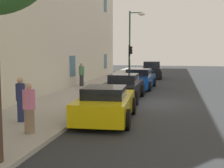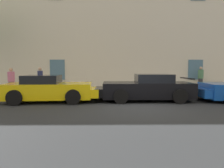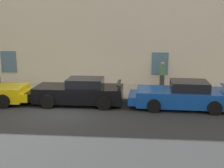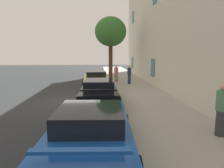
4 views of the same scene
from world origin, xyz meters
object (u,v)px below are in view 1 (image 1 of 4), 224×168
object	(u,v)px
sportscar_white_middle	(138,80)
pedestrian_bystander	(82,74)
pedestrian_strolling	(29,108)
hatchback_parked	(152,71)
sportscar_yellow_flank	(122,89)
sportscar_red_lead	(107,104)
traffic_light	(130,56)
street_lamp	(134,33)
pedestrian_admiring	(21,99)

from	to	relation	value
sportscar_white_middle	pedestrian_bystander	distance (m)	4.09
sportscar_white_middle	pedestrian_strolling	xyz separation A→B (m)	(-13.10, 1.76, 0.33)
hatchback_parked	pedestrian_strolling	distance (m)	21.73
sportscar_yellow_flank	sportscar_white_middle	world-z (taller)	sportscar_yellow_flank
pedestrian_strolling	sportscar_red_lead	bearing A→B (deg)	-31.17
sportscar_yellow_flank	pedestrian_bystander	bearing A→B (deg)	38.45
traffic_light	street_lamp	bearing A→B (deg)	-6.18
traffic_light	sportscar_white_middle	bearing A→B (deg)	-164.20
pedestrian_admiring	pedestrian_bystander	xyz separation A→B (m)	(11.24, 1.25, 0.02)
hatchback_parked	pedestrian_bystander	world-z (taller)	pedestrian_bystander
sportscar_yellow_flank	street_lamp	bearing A→B (deg)	4.55
sportscar_yellow_flank	hatchback_parked	size ratio (longest dim) A/B	1.39
hatchback_parked	sportscar_white_middle	bearing A→B (deg)	177.83
hatchback_parked	pedestrian_admiring	bearing A→B (deg)	171.25
sportscar_white_middle	street_lamp	xyz separation A→B (m)	(5.67, 1.05, 3.68)
pedestrian_admiring	sportscar_red_lead	bearing A→B (deg)	-60.38
sportscar_red_lead	pedestrian_strolling	xyz separation A→B (m)	(-2.99, 1.81, 0.32)
sportscar_white_middle	sportscar_red_lead	bearing A→B (deg)	-179.72
sportscar_red_lead	hatchback_parked	xyz separation A→B (m)	(18.63, -0.27, 0.14)
pedestrian_strolling	pedestrian_bystander	size ratio (longest dim) A/B	0.95
pedestrian_bystander	hatchback_parked	bearing A→B (deg)	-25.85
pedestrian_bystander	traffic_light	bearing A→B (deg)	-30.87
sportscar_red_lead	traffic_light	size ratio (longest dim) A/B	1.56
hatchback_parked	pedestrian_admiring	xyz separation A→B (m)	(-20.25, 3.12, 0.21)
sportscar_white_middle	pedestrian_admiring	distance (m)	12.06
pedestrian_admiring	street_lamp	bearing A→B (deg)	-5.71
sportscar_yellow_flank	pedestrian_bystander	size ratio (longest dim) A/B	2.98
sportscar_white_middle	street_lamp	distance (m)	6.84
pedestrian_strolling	pedestrian_bystander	bearing A→B (deg)	10.26
pedestrian_admiring	hatchback_parked	bearing A→B (deg)	-8.75
pedestrian_admiring	pedestrian_bystander	bearing A→B (deg)	6.35
sportscar_yellow_flank	traffic_light	xyz separation A→B (m)	(9.62, 1.03, 1.60)
sportscar_white_middle	pedestrian_bystander	xyz separation A→B (m)	(-0.48, 4.04, 0.39)
sportscar_yellow_flank	pedestrian_admiring	size ratio (longest dim) A/B	3.08
sportscar_yellow_flank	traffic_light	size ratio (longest dim) A/B	1.64
pedestrian_admiring	pedestrian_strolling	world-z (taller)	pedestrian_admiring
sportscar_white_middle	pedestrian_bystander	size ratio (longest dim) A/B	2.99
street_lamp	pedestrian_strolling	xyz separation A→B (m)	(-18.77, 0.71, -3.35)
sportscar_red_lead	pedestrian_admiring	xyz separation A→B (m)	(-1.62, 2.84, 0.36)
pedestrian_admiring	traffic_light	bearing A→B (deg)	-5.67
sportscar_yellow_flank	pedestrian_admiring	xyz separation A→B (m)	(-6.37, 2.62, 0.35)
street_lamp	pedestrian_admiring	xyz separation A→B (m)	(-17.40, 1.74, -3.31)
traffic_light	pedestrian_admiring	distance (m)	16.11
sportscar_yellow_flank	street_lamp	size ratio (longest dim) A/B	0.83
sportscar_red_lead	street_lamp	distance (m)	16.24
sportscar_red_lead	hatchback_parked	distance (m)	18.64
hatchback_parked	street_lamp	distance (m)	4.74
pedestrian_bystander	sportscar_white_middle	bearing A→B (deg)	-83.18
traffic_light	street_lamp	distance (m)	2.50
sportscar_yellow_flank	street_lamp	xyz separation A→B (m)	(11.03, 0.88, 3.66)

